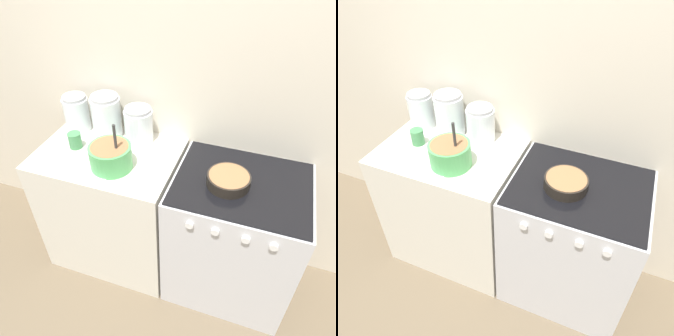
{
  "view_description": "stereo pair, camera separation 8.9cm",
  "coord_description": "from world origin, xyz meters",
  "views": [
    {
      "loc": [
        0.42,
        -1.03,
        2.01
      ],
      "look_at": [
        -0.01,
        0.22,
        0.93
      ],
      "focal_mm": 35.0,
      "sensor_mm": 36.0,
      "label": 1
    },
    {
      "loc": [
        0.5,
        -1.0,
        2.01
      ],
      "look_at": [
        -0.01,
        0.22,
        0.93
      ],
      "focal_mm": 35.0,
      "sensor_mm": 36.0,
      "label": 2
    }
  ],
  "objects": [
    {
      "name": "wall_back",
      "position": [
        0.0,
        0.61,
        1.2
      ],
      "size": [
        4.63,
        0.05,
        2.4
      ],
      "color": "beige",
      "rests_on": "ground_plane"
    },
    {
      "name": "ground_plane",
      "position": [
        0.0,
        0.0,
        0.0
      ],
      "size": [
        12.0,
        12.0,
        0.0
      ],
      "primitive_type": "plane",
      "color": "brown"
    },
    {
      "name": "recipe_page",
      "position": [
        -0.37,
        0.16,
        0.88
      ],
      "size": [
        0.25,
        0.32,
        0.01
      ],
      "color": "white",
      "rests_on": "countertop_cabinet"
    },
    {
      "name": "storage_jar_middle",
      "position": [
        -0.49,
        0.47,
        0.99
      ],
      "size": [
        0.18,
        0.18,
        0.26
      ],
      "color": "silver",
      "rests_on": "countertop_cabinet"
    },
    {
      "name": "countertop_cabinet",
      "position": [
        -0.41,
        0.29,
        0.44
      ],
      "size": [
        0.81,
        0.58,
        0.88
      ],
      "color": "silver",
      "rests_on": "ground_plane"
    },
    {
      "name": "tin_can",
      "position": [
        -0.61,
        0.28,
        0.93
      ],
      "size": [
        0.08,
        0.08,
        0.09
      ],
      "color": "#3F7F4C",
      "rests_on": "countertop_cabinet"
    },
    {
      "name": "mixing_bowl",
      "position": [
        -0.32,
        0.19,
        0.96
      ],
      "size": [
        0.23,
        0.23,
        0.28
      ],
      "color": "#4CA559",
      "rests_on": "countertop_cabinet"
    },
    {
      "name": "baking_pan",
      "position": [
        0.3,
        0.25,
        0.91
      ],
      "size": [
        0.22,
        0.22,
        0.06
      ],
      "color": "black",
      "rests_on": "stove"
    },
    {
      "name": "storage_jar_right",
      "position": [
        -0.28,
        0.47,
        0.97
      ],
      "size": [
        0.17,
        0.17,
        0.22
      ],
      "color": "silver",
      "rests_on": "countertop_cabinet"
    },
    {
      "name": "storage_jar_left",
      "position": [
        -0.7,
        0.47,
        0.98
      ],
      "size": [
        0.16,
        0.16,
        0.23
      ],
      "color": "silver",
      "rests_on": "countertop_cabinet"
    },
    {
      "name": "stove",
      "position": [
        0.38,
        0.29,
        0.44
      ],
      "size": [
        0.72,
        0.6,
        0.88
      ],
      "color": "silver",
      "rests_on": "ground_plane"
    }
  ]
}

